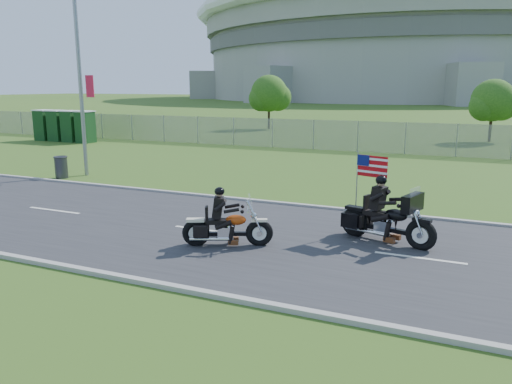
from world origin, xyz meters
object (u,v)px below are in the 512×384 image
at_px(streetlight, 82,54).
at_px(porta_toilet_b, 71,127).
at_px(porta_toilet_c, 57,126).
at_px(motorcycle_follow, 387,221).
at_px(trash_can, 61,168).
at_px(motorcycle_lead, 226,228).
at_px(porta_toilet_a, 85,127).
at_px(porta_toilet_d, 44,126).

distance_m(streetlight, porta_toilet_b, 16.33).
distance_m(porta_toilet_b, porta_toilet_c, 1.40).
distance_m(motorcycle_follow, trash_can, 16.02).
bearing_deg(motorcycle_lead, streetlight, 122.82).
relative_size(porta_toilet_b, motorcycle_follow, 0.84).
distance_m(porta_toilet_a, porta_toilet_c, 2.80).
height_order(porta_toilet_c, trash_can, porta_toilet_c).
xyz_separation_m(porta_toilet_d, trash_can, (13.67, -12.06, -0.65)).
height_order(motorcycle_lead, motorcycle_follow, motorcycle_follow).
height_order(porta_toilet_a, porta_toilet_d, same).
distance_m(porta_toilet_a, porta_toilet_b, 1.40).
bearing_deg(porta_toilet_b, porta_toilet_a, 0.00).
relative_size(motorcycle_lead, motorcycle_follow, 0.84).
relative_size(porta_toilet_b, trash_can, 2.32).
xyz_separation_m(motorcycle_follow, trash_can, (-15.52, 3.94, -0.14)).
height_order(streetlight, motorcycle_follow, streetlight).
relative_size(porta_toilet_a, porta_toilet_d, 1.00).
bearing_deg(motorcycle_lead, porta_toilet_b, 117.24).
height_order(porta_toilet_a, trash_can, porta_toilet_a).
relative_size(porta_toilet_a, motorcycle_follow, 0.84).
bearing_deg(motorcycle_follow, porta_toilet_c, 166.58).
relative_size(porta_toilet_d, trash_can, 2.32).
relative_size(porta_toilet_a, trash_can, 2.32).
xyz_separation_m(porta_toilet_b, motorcycle_lead, (22.54, -18.02, -0.63)).
xyz_separation_m(porta_toilet_a, porta_toilet_d, (-4.20, 0.00, 0.00)).
distance_m(porta_toilet_c, porta_toilet_d, 1.40).
bearing_deg(porta_toilet_b, porta_toilet_d, 180.00).
height_order(porta_toilet_d, motorcycle_lead, porta_toilet_d).
relative_size(streetlight, trash_can, 10.08).
bearing_deg(porta_toilet_c, motorcycle_lead, -36.97).
bearing_deg(porta_toilet_b, streetlight, -43.35).
distance_m(porta_toilet_c, motorcycle_follow, 32.07).
xyz_separation_m(streetlight, trash_can, (-0.55, -1.28, -5.14)).
height_order(porta_toilet_d, motorcycle_follow, motorcycle_follow).
height_order(porta_toilet_b, trash_can, porta_toilet_b).
bearing_deg(porta_toilet_a, trash_can, -51.85).
bearing_deg(porta_toilet_a, porta_toilet_c, 180.00).
distance_m(motorcycle_lead, motorcycle_follow, 4.36).
xyz_separation_m(porta_toilet_c, motorcycle_lead, (23.94, -18.02, -0.63)).
bearing_deg(porta_toilet_a, motorcycle_lead, -40.44).
distance_m(porta_toilet_a, motorcycle_follow, 29.68).
xyz_separation_m(porta_toilet_a, porta_toilet_b, (-1.40, 0.00, 0.00)).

